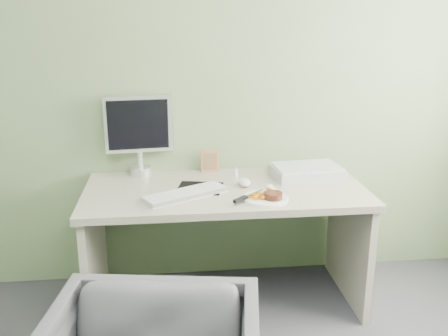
{
  "coord_description": "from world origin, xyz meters",
  "views": [
    {
      "loc": [
        -0.3,
        -1.05,
        1.67
      ],
      "look_at": [
        -0.02,
        1.5,
        0.89
      ],
      "focal_mm": 40.0,
      "sensor_mm": 36.0,
      "label": 1
    }
  ],
  "objects": [
    {
      "name": "computer_mouse",
      "position": [
        0.11,
        1.65,
        0.75
      ],
      "size": [
        0.08,
        0.13,
        0.04
      ],
      "primitive_type": "ellipsoid",
      "rotation": [
        0.0,
        0.0,
        0.09
      ],
      "color": "white",
      "rests_on": "desk"
    },
    {
      "name": "plate",
      "position": [
        0.19,
        1.41,
        0.74
      ],
      "size": [
        0.25,
        0.25,
        0.01
      ],
      "primitive_type": "cylinder",
      "color": "white",
      "rests_on": "desk"
    },
    {
      "name": "eyedrop_bottle",
      "position": [
        0.09,
        1.8,
        0.76
      ],
      "size": [
        0.02,
        0.02,
        0.07
      ],
      "color": "white",
      "rests_on": "desk"
    },
    {
      "name": "steak",
      "position": [
        0.23,
        1.39,
        0.76
      ],
      "size": [
        0.12,
        0.12,
        0.03
      ],
      "primitive_type": "cylinder",
      "rotation": [
        0.0,
        0.0,
        -0.2
      ],
      "color": "black",
      "rests_on": "plate"
    },
    {
      "name": "photo_frame",
      "position": [
        -0.06,
        1.94,
        0.8
      ],
      "size": [
        0.11,
        0.02,
        0.14
      ],
      "primitive_type": "cube",
      "rotation": [
        0.0,
        0.0,
        0.02
      ],
      "color": "#A8704E",
      "rests_on": "desk"
    },
    {
      "name": "steak_knife",
      "position": [
        0.08,
        1.39,
        0.75
      ],
      "size": [
        0.2,
        0.19,
        0.02
      ],
      "rotation": [
        0.0,
        0.0,
        0.76
      ],
      "color": "silver",
      "rests_on": "plate"
    },
    {
      "name": "scanner",
      "position": [
        0.52,
        1.76,
        0.76
      ],
      "size": [
        0.43,
        0.31,
        0.06
      ],
      "primitive_type": "cube",
      "rotation": [
        0.0,
        0.0,
        0.1
      ],
      "color": "#A2A3A8",
      "rests_on": "desk"
    },
    {
      "name": "mousepad",
      "position": [
        -0.15,
        1.63,
        0.73
      ],
      "size": [
        0.29,
        0.27,
        0.0
      ],
      "primitive_type": "cube",
      "rotation": [
        0.0,
        0.0,
        -0.22
      ],
      "color": "black",
      "rests_on": "desk"
    },
    {
      "name": "carrot_heap",
      "position": [
        0.14,
        1.4,
        0.76
      ],
      "size": [
        0.07,
        0.07,
        0.04
      ],
      "primitive_type": "cube",
      "rotation": [
        0.0,
        0.0,
        0.36
      ],
      "color": "orange",
      "rests_on": "plate"
    },
    {
      "name": "potato_pile",
      "position": [
        0.23,
        1.46,
        0.77
      ],
      "size": [
        0.11,
        0.09,
        0.05
      ],
      "primitive_type": "ellipsoid",
      "rotation": [
        0.0,
        0.0,
        -0.18
      ],
      "color": "tan",
      "rests_on": "plate"
    },
    {
      "name": "monitor",
      "position": [
        -0.49,
        1.94,
        1.01
      ],
      "size": [
        0.41,
        0.13,
        0.49
      ],
      "rotation": [
        0.0,
        0.0,
        0.1
      ],
      "color": "silver",
      "rests_on": "desk"
    },
    {
      "name": "wall_back",
      "position": [
        0.0,
        2.0,
        1.35
      ],
      "size": [
        3.5,
        0.0,
        3.5
      ],
      "primitive_type": "plane",
      "rotation": [
        1.57,
        0.0,
        0.0
      ],
      "color": "gray",
      "rests_on": "floor"
    },
    {
      "name": "keyboard",
      "position": [
        -0.23,
        1.51,
        0.75
      ],
      "size": [
        0.48,
        0.35,
        0.02
      ],
      "primitive_type": "cube",
      "rotation": [
        0.0,
        0.0,
        0.51
      ],
      "color": "white",
      "rests_on": "desk"
    },
    {
      "name": "desk",
      "position": [
        0.0,
        1.62,
        0.55
      ],
      "size": [
        1.6,
        0.75,
        0.73
      ],
      "color": "#A8A38D",
      "rests_on": "floor"
    }
  ]
}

